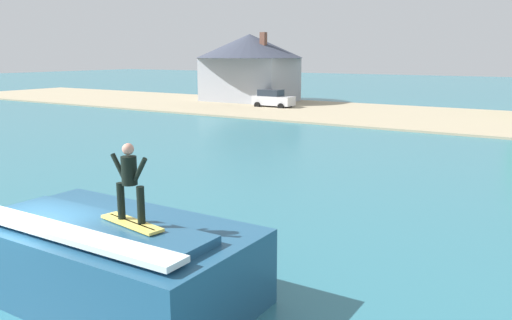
# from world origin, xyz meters

# --- Properties ---
(ground_plane) EXTENTS (260.00, 260.00, 0.00)m
(ground_plane) POSITION_xyz_m (0.00, 0.00, 0.00)
(ground_plane) COLOR #2F707F
(wave_crest) EXTENTS (6.38, 3.43, 1.90)m
(wave_crest) POSITION_xyz_m (1.46, 1.05, 0.89)
(wave_crest) COLOR #225274
(wave_crest) RESTS_ON ground_plane
(surfboard) EXTENTS (1.76, 0.67, 0.06)m
(surfboard) POSITION_xyz_m (2.23, 0.93, 1.93)
(surfboard) COLOR #EAD159
(surfboard) RESTS_ON wave_crest
(surfer) EXTENTS (1.00, 0.32, 1.64)m
(surfer) POSITION_xyz_m (2.20, 0.97, 2.87)
(surfer) COLOR black
(surfer) RESTS_ON surfboard
(shoreline_bank) EXTENTS (120.00, 17.21, 0.16)m
(shoreline_bank) POSITION_xyz_m (0.00, 38.15, 0.08)
(shoreline_bank) COLOR tan
(shoreline_bank) RESTS_ON ground_plane
(car_near_shore) EXTENTS (4.16, 2.02, 1.86)m
(car_near_shore) POSITION_xyz_m (-16.14, 38.38, 0.94)
(car_near_shore) COLOR silver
(car_near_shore) RESTS_ON ground_plane
(house_with_chimney) EXTENTS (11.89, 11.89, 7.64)m
(house_with_chimney) POSITION_xyz_m (-21.65, 42.66, 4.50)
(house_with_chimney) COLOR #9EA3AD
(house_with_chimney) RESTS_ON ground_plane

